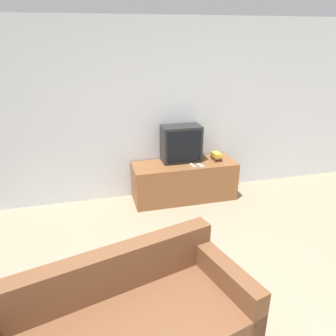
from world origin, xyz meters
name	(u,v)px	position (x,y,z in m)	size (l,w,h in m)	color
wall_back	(136,113)	(0.00, 3.03, 1.30)	(9.00, 0.06, 2.60)	silver
tv_stand	(184,181)	(0.65, 2.71, 0.29)	(1.55, 0.54, 0.58)	brown
television	(181,144)	(0.63, 2.82, 0.85)	(0.58, 0.32, 0.54)	black
book_stack	(216,156)	(1.16, 2.71, 0.64)	(0.14, 0.21, 0.12)	#995623
remote_on_stand	(193,166)	(0.72, 2.55, 0.59)	(0.05, 0.16, 0.02)	#B7B7B7
remote_secondary	(200,166)	(0.83, 2.53, 0.59)	(0.09, 0.15, 0.02)	#B7B7B7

